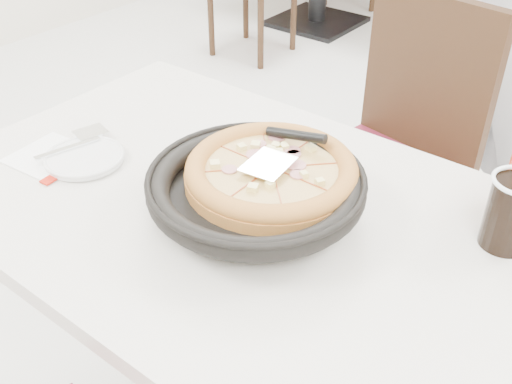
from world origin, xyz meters
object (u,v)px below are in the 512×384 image
Objects in this scene: chair_far at (379,168)px; cola_glass at (510,215)px; main_table at (232,327)px; pizza_pan at (256,195)px; side_plate at (85,158)px; pizza at (272,177)px; diner_person at (499,25)px.

cola_glass is (0.47, -0.49, 0.34)m from chair_far.
pizza_pan reaches higher than main_table.
cola_glass is (0.81, 0.28, 0.06)m from side_plate.
pizza is at bearing -158.84° from cola_glass.
diner_person is at bearing 88.06° from pizza_pan.
diner_person is at bearing 84.29° from main_table.
cola_glass is at bearing 144.20° from chair_far.
diner_person is (0.04, 1.17, 0.01)m from pizza_pan.
pizza_pan is 0.22× the size of diner_person.
side_plate is (-0.33, -0.09, 0.38)m from main_table.
pizza_pan is 2.11× the size of side_plate.
pizza_pan is (0.08, -0.01, 0.42)m from main_table.
diner_person reaches higher than pizza.
pizza is at bearing 73.76° from diner_person.
main_table is at bearing 174.14° from pizza_pan.
diner_person is (0.45, 1.25, 0.04)m from side_plate.
cola_glass is at bearing 96.24° from diner_person.
chair_far is at bearing 96.60° from pizza.
chair_far is 2.86× the size of pizza.
side_plate is (-0.41, -0.08, -0.03)m from pizza_pan.
cola_glass is (0.48, 0.19, 0.44)m from main_table.
diner_person is (-0.36, 0.97, -0.02)m from cola_glass.
cola_glass is at bearing 21.16° from pizza.
cola_glass is at bearing 22.02° from main_table.
main_table is at bearing 15.26° from side_plate.
cola_glass is 1.03m from diner_person.
pizza reaches higher than pizza_pan.
pizza is 0.21× the size of diner_person.
chair_far reaches higher than main_table.
pizza_pan is 0.05m from pizza.
chair_far reaches higher than side_plate.
diner_person is at bearing 70.38° from side_plate.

